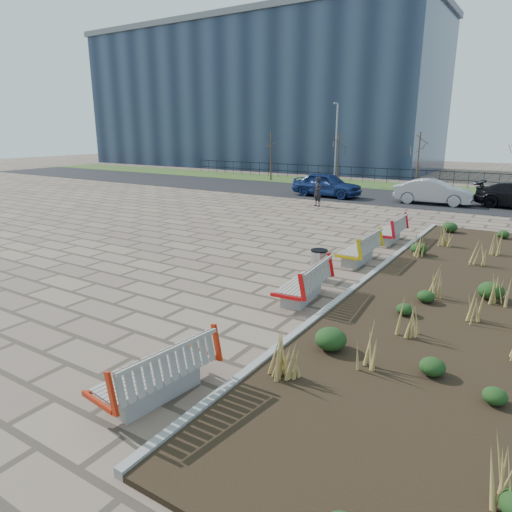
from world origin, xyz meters
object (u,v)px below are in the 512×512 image
Objects in this scene: pedestrian at (318,192)px; lamp_west at (336,145)px; car_silver at (433,192)px; bench_c at (358,248)px; car_blue at (327,185)px; bench_a at (154,370)px; bench_d at (389,229)px; litter_bin at (319,265)px; bench_b at (302,281)px.

pedestrian is 10.29m from lamp_west.
lamp_west reaches higher than car_silver.
bench_c is 0.35× the size of lamp_west.
bench_a is at bearing -158.90° from car_blue.
bench_d reaches higher than litter_bin.
car_silver reaches higher than bench_d.
pedestrian is 3.94m from car_blue.
bench_b is 1.28× the size of pedestrian.
bench_a is 0.35× the size of lamp_west.
car_silver reaches higher than bench_a.
pedestrian is (-5.94, 9.58, 0.32)m from bench_c.
car_blue is at bearing 117.84° from bench_c.
bench_b is 4.02m from bench_c.
lamp_west is at bearing 118.09° from bench_d.
bench_a is 5.23m from bench_b.
pedestrian is 0.27× the size of lamp_west.
bench_c and bench_d have the same top height.
lamp_west is (-3.06, 9.57, 2.22)m from pedestrian.
car_blue is 1.05× the size of car_silver.
lamp_west is at bearing 112.01° from litter_bin.
bench_b is at bearing -154.13° from car_blue.
bench_c is 2.34m from litter_bin.
bench_a is 6.94m from litter_bin.
bench_b is 1.73m from litter_bin.
bench_b is at bearing 97.46° from bench_a.
bench_c is at bearing 97.46° from bench_a.
lamp_west is (-1.94, 5.80, 2.26)m from car_blue.
litter_bin is 23.31m from lamp_west.
litter_bin is at bearing -40.35° from pedestrian.
car_silver reaches higher than bench_b.
car_blue is at bearing -71.52° from lamp_west.
car_blue is at bearing 130.93° from pedestrian.
car_blue reaches higher than litter_bin.
litter_bin is (-0.32, 6.93, -0.06)m from bench_a.
pedestrian is at bearing 121.77° from bench_c.
litter_bin is (-0.32, -2.32, -0.06)m from bench_c.
bench_d is at bearing -22.01° from pedestrian.
pedestrian is at bearing 124.46° from car_silver.
litter_bin is at bearing -94.80° from bench_d.
bench_a is 12.60m from bench_d.
bench_c reaches higher than litter_bin.
litter_bin is 0.54× the size of pedestrian.
lamp_west is at bearing 53.47° from car_silver.
litter_bin is (-0.32, -5.67, -0.06)m from bench_d.
pedestrian is at bearing -159.69° from car_blue.
bench_a is 1.28× the size of pedestrian.
car_blue is 6.47m from car_silver.
car_blue reaches higher than car_silver.
bench_a is at bearing -72.42° from lamp_west.
car_silver reaches higher than litter_bin.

